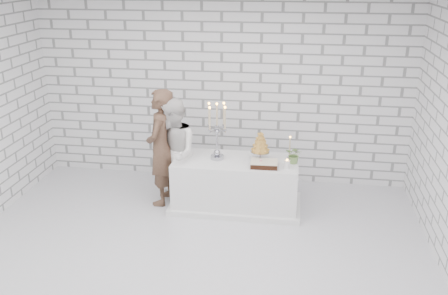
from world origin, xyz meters
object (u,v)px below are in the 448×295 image
(groom, at_px, (161,147))
(candelabra, at_px, (217,131))
(croquembouche, at_px, (260,146))
(bride, at_px, (174,153))
(cake_table, at_px, (236,184))

(groom, relative_size, candelabra, 2.08)
(candelabra, height_order, croquembouche, candelabra)
(bride, relative_size, candelabra, 1.92)
(bride, bearing_deg, candelabra, 64.93)
(candelabra, bearing_deg, cake_table, -2.03)
(bride, bearing_deg, croquembouche, 65.93)
(cake_table, xyz_separation_m, candelabra, (-0.28, 0.01, 0.80))
(bride, distance_m, candelabra, 0.74)
(bride, xyz_separation_m, candelabra, (0.64, 0.02, 0.36))
(groom, distance_m, bride, 0.21)
(croquembouche, bearing_deg, bride, -177.38)
(groom, distance_m, candelabra, 0.89)
(cake_table, relative_size, bride, 1.10)
(cake_table, distance_m, croquembouche, 0.69)
(groom, bearing_deg, bride, 86.90)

